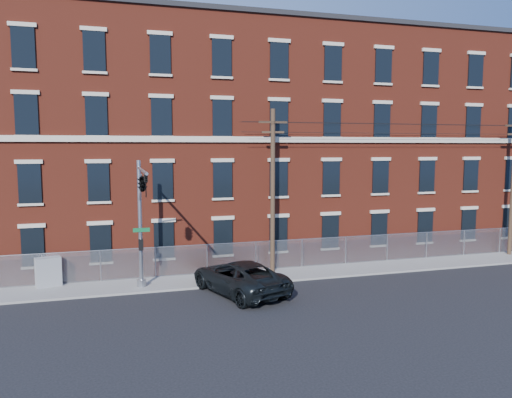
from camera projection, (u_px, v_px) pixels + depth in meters
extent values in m
plane|color=black|center=(269.00, 304.00, 24.76)|extent=(140.00, 140.00, 0.00)
cube|color=gray|center=(418.00, 264.00, 32.85)|extent=(65.00, 3.00, 0.12)
cube|color=maroon|center=(357.00, 145.00, 40.61)|extent=(55.00, 14.00, 16.00)
cube|color=black|center=(359.00, 43.00, 39.76)|extent=(55.30, 14.30, 0.30)
cube|color=beige|center=(405.00, 140.00, 33.82)|extent=(55.00, 0.18, 0.35)
cube|color=black|center=(33.00, 247.00, 27.88)|extent=(1.20, 0.10, 2.20)
cube|color=black|center=(30.00, 184.00, 27.50)|extent=(1.20, 0.10, 2.20)
cube|color=black|center=(26.00, 115.00, 27.10)|extent=(1.20, 0.10, 2.20)
cube|color=black|center=(23.00, 48.00, 26.72)|extent=(1.20, 0.10, 2.20)
cube|color=black|center=(101.00, 243.00, 28.89)|extent=(1.20, 0.10, 2.20)
cube|color=black|center=(99.00, 182.00, 28.52)|extent=(1.20, 0.10, 2.20)
cube|color=black|center=(96.00, 116.00, 28.12)|extent=(1.20, 0.10, 2.20)
cube|color=black|center=(94.00, 51.00, 27.74)|extent=(1.20, 0.10, 2.20)
cube|color=black|center=(164.00, 240.00, 29.91)|extent=(1.20, 0.10, 2.20)
cube|color=black|center=(163.00, 181.00, 29.53)|extent=(1.20, 0.10, 2.20)
cube|color=black|center=(161.00, 117.00, 29.13)|extent=(1.20, 0.10, 2.20)
cube|color=black|center=(160.00, 55.00, 28.75)|extent=(1.20, 0.10, 2.20)
cube|color=black|center=(223.00, 237.00, 30.93)|extent=(1.20, 0.10, 2.20)
cube|color=black|center=(223.00, 180.00, 30.55)|extent=(1.20, 0.10, 2.20)
cube|color=black|center=(222.00, 118.00, 30.15)|extent=(1.20, 0.10, 2.20)
cube|color=black|center=(222.00, 58.00, 29.77)|extent=(1.20, 0.10, 2.20)
cube|color=black|center=(278.00, 234.00, 31.94)|extent=(1.20, 0.10, 2.20)
cube|color=black|center=(279.00, 179.00, 31.56)|extent=(1.20, 0.10, 2.20)
cube|color=black|center=(279.00, 119.00, 31.16)|extent=(1.20, 0.10, 2.20)
cube|color=black|center=(279.00, 61.00, 30.78)|extent=(1.20, 0.10, 2.20)
cube|color=black|center=(330.00, 232.00, 32.96)|extent=(1.20, 0.10, 2.20)
cube|color=black|center=(331.00, 178.00, 32.58)|extent=(1.20, 0.10, 2.20)
cube|color=black|center=(332.00, 120.00, 32.18)|extent=(1.20, 0.10, 2.20)
cube|color=black|center=(333.00, 63.00, 31.80)|extent=(1.20, 0.10, 2.20)
cube|color=black|center=(379.00, 229.00, 33.97)|extent=(1.20, 0.10, 2.20)
cube|color=black|center=(381.00, 177.00, 33.59)|extent=(1.20, 0.10, 2.20)
cube|color=black|center=(382.00, 121.00, 33.19)|extent=(1.20, 0.10, 2.20)
cube|color=black|center=(383.00, 66.00, 32.81)|extent=(1.20, 0.10, 2.20)
cube|color=black|center=(425.00, 227.00, 34.99)|extent=(1.20, 0.10, 2.20)
cube|color=black|center=(427.00, 176.00, 34.61)|extent=(1.20, 0.10, 2.20)
cube|color=black|center=(429.00, 121.00, 34.21)|extent=(1.20, 0.10, 2.20)
cube|color=black|center=(431.00, 68.00, 33.83)|extent=(1.20, 0.10, 2.20)
cube|color=black|center=(469.00, 224.00, 36.00)|extent=(1.20, 0.10, 2.20)
cube|color=black|center=(471.00, 175.00, 35.62)|extent=(1.20, 0.10, 2.20)
cube|color=black|center=(473.00, 122.00, 35.22)|extent=(1.20, 0.10, 2.20)
cube|color=black|center=(476.00, 71.00, 34.84)|extent=(1.20, 0.10, 2.20)
cube|color=black|center=(510.00, 222.00, 37.02)|extent=(1.20, 0.10, 2.20)
cube|color=black|center=(512.00, 174.00, 36.64)|extent=(1.20, 0.10, 2.20)
cube|color=#A5A8AD|center=(407.00, 246.00, 33.99)|extent=(59.00, 0.02, 1.80)
cylinder|color=#9EA0A5|center=(408.00, 233.00, 33.90)|extent=(59.00, 0.04, 0.04)
cylinder|color=#9EA0A5|center=(43.00, 269.00, 27.54)|extent=(0.06, 0.06, 1.85)
cylinder|color=#9EA0A5|center=(101.00, 266.00, 28.40)|extent=(0.06, 0.06, 1.85)
cylinder|color=#9EA0A5|center=(156.00, 262.00, 29.26)|extent=(0.06, 0.06, 1.85)
cylinder|color=#9EA0A5|center=(207.00, 259.00, 30.12)|extent=(0.06, 0.06, 1.85)
cylinder|color=#9EA0A5|center=(256.00, 256.00, 30.98)|extent=(0.06, 0.06, 1.85)
cylinder|color=#9EA0A5|center=(302.00, 253.00, 31.84)|extent=(0.06, 0.06, 1.85)
cylinder|color=#9EA0A5|center=(346.00, 250.00, 32.70)|extent=(0.06, 0.06, 1.85)
cylinder|color=#9EA0A5|center=(387.00, 247.00, 33.56)|extent=(0.06, 0.06, 1.85)
cylinder|color=#9EA0A5|center=(427.00, 245.00, 34.42)|extent=(0.06, 0.06, 1.85)
cylinder|color=#9EA0A5|center=(464.00, 243.00, 35.28)|extent=(0.06, 0.06, 1.85)
cylinder|color=#9EA0A5|center=(500.00, 240.00, 36.14)|extent=(0.06, 0.06, 1.85)
cylinder|color=#9EA0A5|center=(140.00, 224.00, 27.02)|extent=(0.22, 0.22, 7.00)
cylinder|color=#9EA0A5|center=(142.00, 283.00, 27.36)|extent=(0.50, 0.50, 0.40)
cylinder|color=#9EA0A5|center=(142.00, 170.00, 23.58)|extent=(0.14, 6.50, 0.14)
cylinder|color=#9EA0A5|center=(140.00, 188.00, 25.65)|extent=(0.08, 2.18, 1.56)
cube|color=#0C592D|center=(141.00, 230.00, 26.92)|extent=(0.90, 0.03, 0.22)
cube|color=black|center=(141.00, 245.00, 26.89)|extent=(0.25, 0.25, 0.60)
imported|color=black|center=(146.00, 186.00, 21.21)|extent=(0.16, 0.20, 1.00)
imported|color=black|center=(142.00, 181.00, 23.88)|extent=(0.53, 2.48, 1.00)
cylinder|color=#413020|center=(273.00, 192.00, 30.12)|extent=(0.28, 0.28, 10.00)
cube|color=#413020|center=(273.00, 122.00, 29.68)|extent=(1.80, 0.12, 0.12)
cube|color=#413020|center=(273.00, 132.00, 29.74)|extent=(1.40, 0.12, 0.12)
imported|color=black|center=(239.00, 277.00, 26.48)|extent=(4.82, 6.95, 1.76)
cube|color=#929598|center=(48.00, 272.00, 27.36)|extent=(1.44, 1.01, 1.63)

